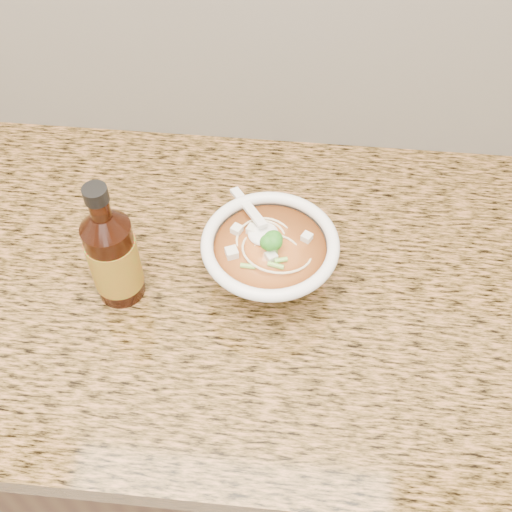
{
  "coord_description": "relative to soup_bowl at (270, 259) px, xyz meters",
  "views": [
    {
      "loc": [
        0.18,
        1.1,
        1.68
      ],
      "look_at": [
        0.12,
        1.67,
        0.95
      ],
      "focal_mm": 45.0,
      "sensor_mm": 36.0,
      "label": 1
    }
  ],
  "objects": [
    {
      "name": "counter_slab",
      "position": [
        -0.14,
        0.0,
        -0.07
      ],
      "size": [
        4.0,
        0.68,
        0.04
      ],
      "primitive_type": "cube",
      "color": "#A1653B",
      "rests_on": "cabinet"
    },
    {
      "name": "cabinet",
      "position": [
        -0.14,
        0.0,
        -0.52
      ],
      "size": [
        4.0,
        0.65,
        0.86
      ],
      "primitive_type": "cube",
      "color": "black",
      "rests_on": "ground"
    },
    {
      "name": "hot_sauce_bottle",
      "position": [
        -0.21,
        -0.04,
        0.03
      ],
      "size": [
        0.09,
        0.09,
        0.21
      ],
      "rotation": [
        0.0,
        0.0,
        -0.37
      ],
      "color": "#371207",
      "rests_on": "counter_slab"
    },
    {
      "name": "soup_bowl",
      "position": [
        0.0,
        0.0,
        0.0
      ],
      "size": [
        0.2,
        0.21,
        0.11
      ],
      "rotation": [
        0.0,
        0.0,
        0.2
      ],
      "color": "white",
      "rests_on": "counter_slab"
    }
  ]
}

